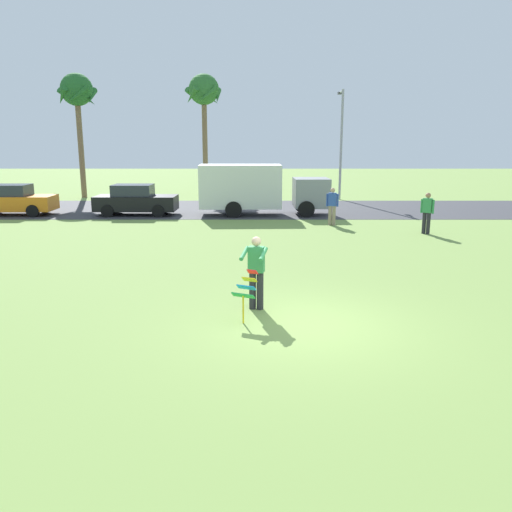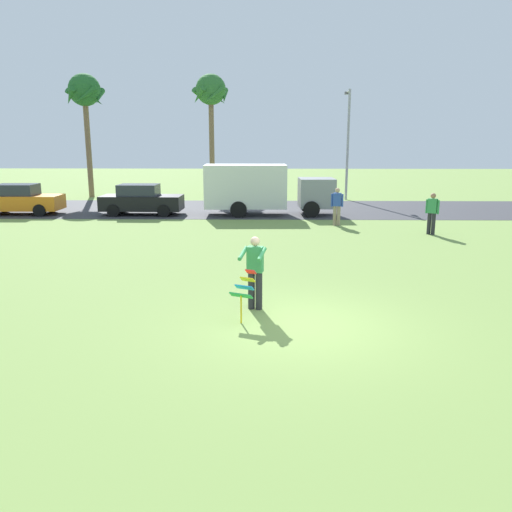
{
  "view_description": "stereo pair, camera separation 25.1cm",
  "coord_description": "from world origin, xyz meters",
  "px_view_note": "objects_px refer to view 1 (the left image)",
  "views": [
    {
      "loc": [
        -1.07,
        -10.46,
        3.91
      ],
      "look_at": [
        -1.06,
        2.09,
        1.05
      ],
      "focal_mm": 36.13,
      "sensor_mm": 36.0,
      "label": 1
    },
    {
      "loc": [
        -0.82,
        -10.46,
        3.91
      ],
      "look_at": [
        -1.06,
        2.09,
        1.05
      ],
      "focal_mm": 36.13,
      "sensor_mm": 36.0,
      "label": 2
    }
  ],
  "objects_px": {
    "parked_car_orange": "(12,200)",
    "person_walker_near": "(332,205)",
    "palm_tree_right_near": "(204,95)",
    "streetlight_pole": "(341,138)",
    "parked_car_black": "(135,200)",
    "kite_held": "(246,289)",
    "person_kite_flyer": "(256,270)",
    "person_walker_far": "(427,212)",
    "parked_truck_grey_van": "(256,188)",
    "palm_tree_left_near": "(77,95)"
  },
  "relations": [
    {
      "from": "parked_car_orange",
      "to": "person_walker_near",
      "type": "distance_m",
      "value": 16.6
    },
    {
      "from": "palm_tree_right_near",
      "to": "person_walker_near",
      "type": "relative_size",
      "value": 4.81
    },
    {
      "from": "palm_tree_right_near",
      "to": "streetlight_pole",
      "type": "height_order",
      "value": "palm_tree_right_near"
    },
    {
      "from": "palm_tree_right_near",
      "to": "parked_car_black",
      "type": "bearing_deg",
      "value": -104.55
    },
    {
      "from": "kite_held",
      "to": "parked_car_orange",
      "type": "bearing_deg",
      "value": 127.81
    },
    {
      "from": "streetlight_pole",
      "to": "person_walker_near",
      "type": "distance_m",
      "value": 11.25
    },
    {
      "from": "parked_car_black",
      "to": "palm_tree_right_near",
      "type": "distance_m",
      "value": 12.36
    },
    {
      "from": "person_kite_flyer",
      "to": "person_walker_far",
      "type": "bearing_deg",
      "value": 54.05
    },
    {
      "from": "parked_truck_grey_van",
      "to": "streetlight_pole",
      "type": "height_order",
      "value": "streetlight_pole"
    },
    {
      "from": "person_walker_near",
      "to": "person_walker_far",
      "type": "bearing_deg",
      "value": -31.4
    },
    {
      "from": "palm_tree_left_near",
      "to": "person_walker_near",
      "type": "height_order",
      "value": "palm_tree_left_near"
    },
    {
      "from": "parked_truck_grey_van",
      "to": "streetlight_pole",
      "type": "distance_m",
      "value": 9.56
    },
    {
      "from": "parked_car_black",
      "to": "person_kite_flyer",
      "type": "bearing_deg",
      "value": -67.68
    },
    {
      "from": "palm_tree_left_near",
      "to": "person_walker_far",
      "type": "distance_m",
      "value": 24.18
    },
    {
      "from": "parked_car_black",
      "to": "person_walker_far",
      "type": "bearing_deg",
      "value": -22.16
    },
    {
      "from": "parked_truck_grey_van",
      "to": "streetlight_pole",
      "type": "relative_size",
      "value": 0.97
    },
    {
      "from": "kite_held",
      "to": "palm_tree_right_near",
      "type": "distance_m",
      "value": 27.48
    },
    {
      "from": "streetlight_pole",
      "to": "person_walker_near",
      "type": "bearing_deg",
      "value": -100.69
    },
    {
      "from": "parked_car_orange",
      "to": "parked_car_black",
      "type": "relative_size",
      "value": 1.0
    },
    {
      "from": "parked_car_black",
      "to": "person_walker_near",
      "type": "bearing_deg",
      "value": -18.37
    },
    {
      "from": "palm_tree_right_near",
      "to": "person_walker_far",
      "type": "height_order",
      "value": "palm_tree_right_near"
    },
    {
      "from": "parked_truck_grey_van",
      "to": "person_walker_near",
      "type": "bearing_deg",
      "value": -42.93
    },
    {
      "from": "parked_car_black",
      "to": "palm_tree_right_near",
      "type": "relative_size",
      "value": 0.51
    },
    {
      "from": "kite_held",
      "to": "parked_truck_grey_van",
      "type": "xyz_separation_m",
      "value": [
        0.22,
        16.17,
        0.68
      ]
    },
    {
      "from": "parked_car_orange",
      "to": "person_walker_far",
      "type": "xyz_separation_m",
      "value": [
        19.93,
        -5.49,
        0.16
      ]
    },
    {
      "from": "person_kite_flyer",
      "to": "parked_car_orange",
      "type": "bearing_deg",
      "value": 129.7
    },
    {
      "from": "parked_car_orange",
      "to": "person_walker_near",
      "type": "xyz_separation_m",
      "value": [
        16.28,
        -3.26,
        0.16
      ]
    },
    {
      "from": "parked_car_orange",
      "to": "streetlight_pole",
      "type": "xyz_separation_m",
      "value": [
        18.29,
        7.38,
        3.22
      ]
    },
    {
      "from": "streetlight_pole",
      "to": "parked_car_black",
      "type": "bearing_deg",
      "value": -148.08
    },
    {
      "from": "palm_tree_left_near",
      "to": "person_walker_near",
      "type": "xyz_separation_m",
      "value": [
        15.28,
        -11.64,
        -5.81
      ]
    },
    {
      "from": "kite_held",
      "to": "parked_car_orange",
      "type": "xyz_separation_m",
      "value": [
        -12.55,
        16.17,
        0.04
      ]
    },
    {
      "from": "palm_tree_left_near",
      "to": "person_walker_far",
      "type": "relative_size",
      "value": 4.7
    },
    {
      "from": "streetlight_pole",
      "to": "person_kite_flyer",
      "type": "bearing_deg",
      "value": -103.65
    },
    {
      "from": "parked_truck_grey_van",
      "to": "palm_tree_left_near",
      "type": "xyz_separation_m",
      "value": [
        -11.78,
        8.38,
        5.33
      ]
    },
    {
      "from": "person_kite_flyer",
      "to": "parked_car_black",
      "type": "bearing_deg",
      "value": 112.32
    },
    {
      "from": "parked_car_orange",
      "to": "palm_tree_right_near",
      "type": "distance_m",
      "value": 15.14
    },
    {
      "from": "parked_car_black",
      "to": "person_walker_near",
      "type": "height_order",
      "value": "person_walker_near"
    },
    {
      "from": "person_walker_far",
      "to": "parked_car_black",
      "type": "bearing_deg",
      "value": 157.84
    },
    {
      "from": "person_walker_far",
      "to": "palm_tree_left_near",
      "type": "bearing_deg",
      "value": 143.78
    },
    {
      "from": "streetlight_pole",
      "to": "parked_truck_grey_van",
      "type": "bearing_deg",
      "value": -126.8
    },
    {
      "from": "kite_held",
      "to": "streetlight_pole",
      "type": "xyz_separation_m",
      "value": [
        5.74,
        23.55,
        3.27
      ]
    },
    {
      "from": "person_kite_flyer",
      "to": "kite_held",
      "type": "xyz_separation_m",
      "value": [
        -0.21,
        -0.8,
        -0.22
      ]
    },
    {
      "from": "person_kite_flyer",
      "to": "person_walker_far",
      "type": "height_order",
      "value": "same"
    },
    {
      "from": "parked_truck_grey_van",
      "to": "palm_tree_left_near",
      "type": "distance_m",
      "value": 15.4
    },
    {
      "from": "person_kite_flyer",
      "to": "palm_tree_left_near",
      "type": "bearing_deg",
      "value": 116.36
    },
    {
      "from": "parked_truck_grey_van",
      "to": "person_kite_flyer",
      "type": "bearing_deg",
      "value": -90.03
    },
    {
      "from": "palm_tree_right_near",
      "to": "streetlight_pole",
      "type": "distance_m",
      "value": 10.06
    },
    {
      "from": "parked_car_black",
      "to": "person_walker_far",
      "type": "distance_m",
      "value": 14.55
    },
    {
      "from": "kite_held",
      "to": "streetlight_pole",
      "type": "bearing_deg",
      "value": 76.31
    },
    {
      "from": "parked_car_orange",
      "to": "palm_tree_right_near",
      "type": "height_order",
      "value": "palm_tree_right_near"
    }
  ]
}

